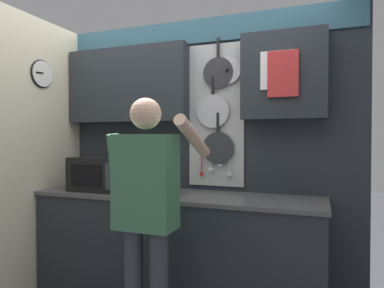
% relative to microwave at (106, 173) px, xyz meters
% --- Properties ---
extents(base_cabinet_counter, '(2.32, 0.60, 0.92)m').
position_rel_microwave_xyz_m(base_cabinet_counter, '(0.63, 0.02, -0.61)').
color(base_cabinet_counter, '#23282D').
rests_on(base_cabinet_counter, ground_plane).
extents(back_wall_unit, '(2.89, 0.23, 2.39)m').
position_rel_microwave_xyz_m(back_wall_unit, '(0.62, 0.29, 0.43)').
color(back_wall_unit, '#23282D').
rests_on(back_wall_unit, ground_plane).
extents(side_wall, '(0.07, 1.60, 2.39)m').
position_rel_microwave_xyz_m(side_wall, '(-0.55, -0.39, 0.14)').
color(side_wall, beige).
rests_on(side_wall, ground_plane).
extents(microwave, '(0.54, 0.40, 0.28)m').
position_rel_microwave_xyz_m(microwave, '(0.00, 0.00, 0.00)').
color(microwave, black).
rests_on(microwave, base_cabinet_counter).
extents(knife_block, '(0.11, 0.15, 0.28)m').
position_rel_microwave_xyz_m(knife_block, '(0.40, 0.00, -0.04)').
color(knife_block, brown).
rests_on(knife_block, base_cabinet_counter).
extents(utensil_crock, '(0.13, 0.13, 0.35)m').
position_rel_microwave_xyz_m(utensil_crock, '(0.60, 0.00, -0.05)').
color(utensil_crock, white).
rests_on(utensil_crock, base_cabinet_counter).
extents(person, '(0.54, 0.61, 1.62)m').
position_rel_microwave_xyz_m(person, '(0.70, -0.57, -0.10)').
color(person, '#383842').
rests_on(person, ground_plane).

